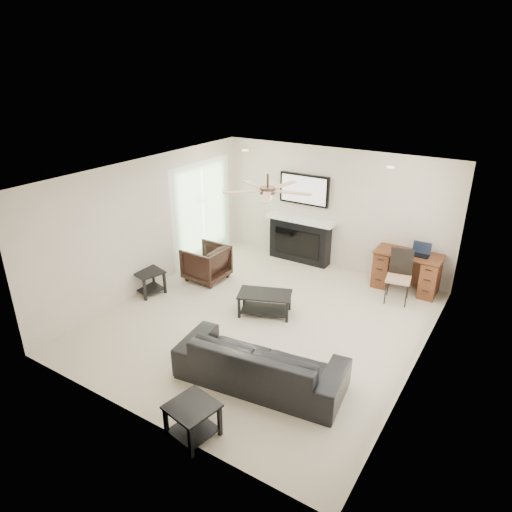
% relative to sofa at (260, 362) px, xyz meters
% --- Properties ---
extents(room_shell, '(5.50, 5.54, 2.52)m').
position_rel_sofa_xyz_m(room_shell, '(-0.61, 1.47, 1.35)').
color(room_shell, '#C2B59C').
rests_on(room_shell, ground).
extents(sofa, '(2.38, 1.19, 0.67)m').
position_rel_sofa_xyz_m(sofa, '(0.00, 0.00, 0.00)').
color(sofa, black).
rests_on(sofa, ground).
extents(armchair, '(0.78, 0.76, 0.70)m').
position_rel_sofa_xyz_m(armchair, '(-2.60, 2.15, 0.02)').
color(armchair, black).
rests_on(armchair, ground).
extents(coffee_table, '(1.02, 0.80, 0.40)m').
position_rel_sofa_xyz_m(coffee_table, '(-0.90, 1.60, -0.13)').
color(coffee_table, black).
rests_on(coffee_table, ground).
extents(end_table_near, '(0.60, 0.60, 0.45)m').
position_rel_sofa_xyz_m(end_table_near, '(-0.15, -1.25, -0.11)').
color(end_table_near, black).
rests_on(end_table_near, ground).
extents(end_table_left, '(0.61, 0.61, 0.45)m').
position_rel_sofa_xyz_m(end_table_left, '(-3.15, 1.10, -0.11)').
color(end_table_left, black).
rests_on(end_table_left, ground).
extents(fireplace_unit, '(1.52, 0.34, 1.91)m').
position_rel_sofa_xyz_m(fireplace_unit, '(-1.46, 3.97, 0.62)').
color(fireplace_unit, black).
rests_on(fireplace_unit, ground).
extents(desk, '(1.22, 0.56, 0.76)m').
position_rel_sofa_xyz_m(desk, '(0.90, 3.82, 0.05)').
color(desk, '#412410').
rests_on(desk, ground).
extents(desk_chair, '(0.49, 0.50, 0.97)m').
position_rel_sofa_xyz_m(desk_chair, '(0.90, 3.27, 0.15)').
color(desk_chair, black).
rests_on(desk_chair, ground).
extents(laptop, '(0.33, 0.24, 0.23)m').
position_rel_sofa_xyz_m(laptop, '(1.10, 3.80, 0.54)').
color(laptop, black).
rests_on(laptop, desk).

